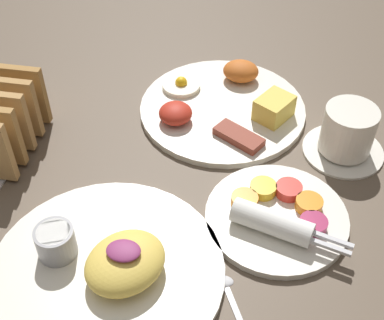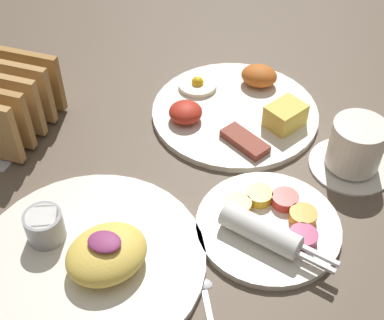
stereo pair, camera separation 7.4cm
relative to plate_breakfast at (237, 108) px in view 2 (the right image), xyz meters
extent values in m
plane|color=brown|center=(-0.08, -0.22, -0.01)|extent=(3.00, 3.00, 0.00)
cylinder|color=silver|center=(0.00, 0.00, -0.01)|extent=(0.27, 0.27, 0.01)
cube|color=#E5C64C|center=(0.08, -0.01, 0.02)|extent=(0.07, 0.07, 0.04)
ellipsoid|color=#C66023|center=(0.02, 0.08, 0.02)|extent=(0.06, 0.05, 0.03)
cylinder|color=#F4EACC|center=(-0.07, 0.04, 0.00)|extent=(0.06, 0.06, 0.01)
sphere|color=yellow|center=(-0.07, 0.04, 0.01)|extent=(0.02, 0.02, 0.02)
ellipsoid|color=red|center=(-0.07, -0.05, 0.01)|extent=(0.05, 0.05, 0.03)
cube|color=brown|center=(0.03, -0.08, 0.00)|extent=(0.08, 0.07, 0.01)
cylinder|color=silver|center=(0.10, -0.22, -0.01)|extent=(0.19, 0.19, 0.01)
cylinder|color=#99234C|center=(0.14, -0.23, 0.01)|extent=(0.04, 0.04, 0.01)
cylinder|color=orange|center=(0.14, -0.20, 0.01)|extent=(0.04, 0.04, 0.01)
cylinder|color=red|center=(0.11, -0.17, 0.01)|extent=(0.04, 0.04, 0.01)
cylinder|color=gold|center=(0.08, -0.18, 0.01)|extent=(0.04, 0.04, 0.01)
cylinder|color=orange|center=(0.05, -0.20, 0.01)|extent=(0.04, 0.04, 0.01)
cylinder|color=white|center=(0.09, -0.24, 0.01)|extent=(0.11, 0.06, 0.03)
cube|color=silver|center=(0.17, -0.26, 0.01)|extent=(0.05, 0.02, 0.00)
cube|color=silver|center=(0.16, -0.27, 0.01)|extent=(0.05, 0.02, 0.00)
cylinder|color=silver|center=(-0.10, -0.34, -0.01)|extent=(0.29, 0.29, 0.01)
ellipsoid|color=#EAC651|center=(-0.07, -0.34, 0.02)|extent=(0.13, 0.13, 0.04)
ellipsoid|color=#8C3366|center=(-0.07, -0.34, 0.04)|extent=(0.04, 0.03, 0.01)
cylinder|color=#99999E|center=(-0.16, -0.32, 0.02)|extent=(0.05, 0.05, 0.04)
cylinder|color=white|center=(-0.16, -0.32, 0.03)|extent=(0.04, 0.04, 0.01)
cube|color=#B7B7BC|center=(-0.31, -0.14, -0.01)|extent=(0.06, 0.18, 0.01)
cube|color=tan|center=(-0.31, -0.14, 0.04)|extent=(0.10, 0.01, 0.10)
cube|color=#B1844B|center=(-0.31, -0.11, 0.04)|extent=(0.10, 0.01, 0.10)
cube|color=#A5773F|center=(-0.31, -0.08, 0.04)|extent=(0.10, 0.01, 0.10)
cylinder|color=#B7B7BC|center=(-0.31, -0.06, 0.03)|extent=(0.01, 0.01, 0.07)
cylinder|color=silver|center=(0.19, -0.07, -0.01)|extent=(0.12, 0.12, 0.01)
cylinder|color=silver|center=(0.19, -0.07, 0.03)|extent=(0.08, 0.08, 0.07)
cylinder|color=#381E0F|center=(0.19, -0.07, 0.06)|extent=(0.06, 0.06, 0.01)
ellipsoid|color=silver|center=(0.04, -0.32, -0.01)|extent=(0.02, 0.02, 0.01)
camera|label=1|loc=(0.07, -0.68, 0.53)|focal=50.00mm
camera|label=2|loc=(0.14, -0.66, 0.53)|focal=50.00mm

